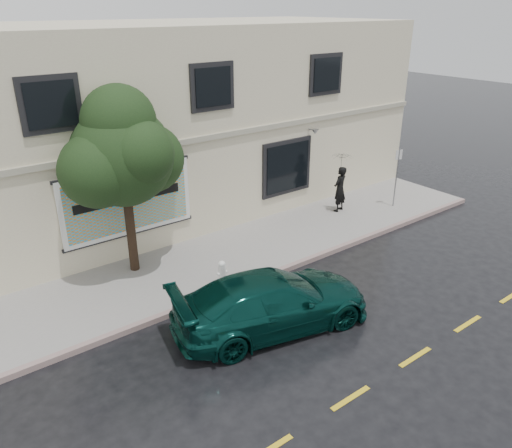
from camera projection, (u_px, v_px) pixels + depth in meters
ground at (313, 294)px, 14.25m from camera, size 90.00×90.00×0.00m
sidewalk at (246, 251)px, 16.58m from camera, size 20.00×3.50×0.15m
curb at (279, 271)px, 15.31m from camera, size 20.00×0.18×0.16m
road_marking at (415, 357)px, 11.70m from camera, size 19.00×0.12×0.01m
building at (158, 119)px, 19.38m from camera, size 20.00×8.12×7.00m
billboard at (128, 202)px, 15.22m from camera, size 4.30×0.16×2.20m
car at (272, 302)px, 12.53m from camera, size 5.46×3.29×1.48m
pedestrian at (340, 189)px, 19.26m from camera, size 0.74×0.57×1.79m
umbrella at (342, 159)px, 18.77m from camera, size 1.10×1.10×0.65m
street_tree at (123, 157)px, 13.86m from camera, size 2.84×2.84×5.00m
fire_hydrant at (222, 273)px, 14.30m from camera, size 0.31×0.29×0.76m
sign_pole at (397, 172)px, 19.51m from camera, size 0.28×0.10×2.35m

